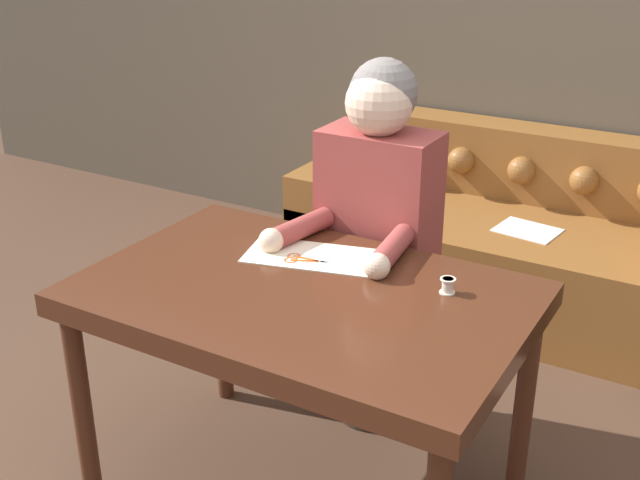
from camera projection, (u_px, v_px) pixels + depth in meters
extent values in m
cube|color=brown|center=(555.00, 11.00, 3.69)|extent=(8.00, 0.06, 2.60)
cube|color=#472314|center=(303.00, 299.00, 2.30)|extent=(1.27, 0.83, 0.07)
cylinder|color=#472314|center=(83.00, 413.00, 2.43)|extent=(0.06, 0.06, 0.69)
cylinder|color=#472314|center=(222.00, 316.00, 2.99)|extent=(0.06, 0.06, 0.69)
cylinder|color=#472314|center=(524.00, 407.00, 2.46)|extent=(0.06, 0.06, 0.69)
cube|color=brown|center=(500.00, 261.00, 3.75)|extent=(1.87, 0.85, 0.44)
cube|color=brown|center=(529.00, 163.00, 3.84)|extent=(1.87, 0.22, 0.34)
cube|color=brown|center=(344.00, 212.00, 4.10)|extent=(0.20, 0.85, 0.60)
sphere|color=brown|center=(406.00, 151.00, 4.01)|extent=(0.13, 0.13, 0.13)
sphere|color=brown|center=(461.00, 161.00, 3.88)|extent=(0.13, 0.13, 0.13)
sphere|color=brown|center=(520.00, 170.00, 3.74)|extent=(0.13, 0.13, 0.13)
sphere|color=brown|center=(584.00, 181.00, 3.60)|extent=(0.13, 0.13, 0.13)
cube|color=white|center=(527.00, 230.00, 3.51)|extent=(0.28, 0.24, 0.00)
cylinder|color=#33281E|center=(374.00, 355.00, 2.94)|extent=(0.28, 0.28, 0.48)
cube|color=#993D38|center=(378.00, 218.00, 2.72)|extent=(0.39, 0.22, 0.60)
sphere|color=beige|center=(379.00, 103.00, 2.55)|extent=(0.22, 0.22, 0.22)
sphere|color=slate|center=(384.00, 93.00, 2.56)|extent=(0.22, 0.22, 0.22)
cylinder|color=#993D38|center=(300.00, 228.00, 2.60)|extent=(0.12, 0.27, 0.07)
sphere|color=beige|center=(271.00, 241.00, 2.51)|extent=(0.08, 0.08, 0.08)
cylinder|color=#993D38|center=(391.00, 249.00, 2.45)|extent=(0.10, 0.27, 0.07)
sphere|color=beige|center=(377.00, 266.00, 2.34)|extent=(0.08, 0.08, 0.08)
cube|color=beige|center=(315.00, 256.00, 2.48)|extent=(0.47, 0.31, 0.00)
cube|color=silver|center=(342.00, 263.00, 2.43)|extent=(0.13, 0.07, 0.00)
cube|color=#D1511E|center=(305.00, 261.00, 2.44)|extent=(0.09, 0.05, 0.00)
torus|color=#D1511E|center=(291.00, 261.00, 2.45)|extent=(0.04, 0.04, 0.01)
cube|color=silver|center=(340.00, 266.00, 2.41)|extent=(0.14, 0.02, 0.00)
cube|color=#D1511E|center=(307.00, 259.00, 2.46)|extent=(0.09, 0.02, 0.00)
torus|color=#D1511E|center=(294.00, 257.00, 2.48)|extent=(0.04, 0.04, 0.01)
cylinder|color=silver|center=(319.00, 262.00, 2.44)|extent=(0.01, 0.01, 0.01)
cylinder|color=beige|center=(448.00, 286.00, 2.25)|extent=(0.03, 0.03, 0.04)
cylinder|color=beige|center=(448.00, 279.00, 2.24)|extent=(0.04, 0.04, 0.00)
cylinder|color=beige|center=(447.00, 292.00, 2.26)|extent=(0.04, 0.04, 0.00)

